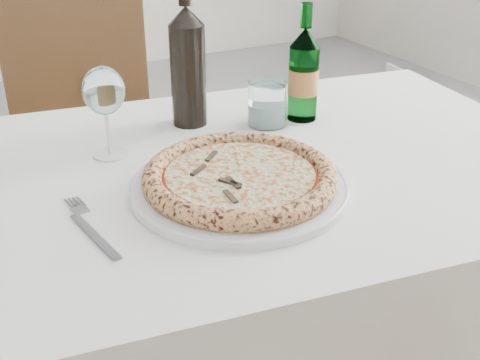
{
  "coord_description": "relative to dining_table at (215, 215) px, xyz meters",
  "views": [
    {
      "loc": [
        -0.56,
        -1.09,
        1.22
      ],
      "look_at": [
        -0.15,
        -0.32,
        0.78
      ],
      "focal_mm": 45.0,
      "sensor_mm": 36.0,
      "label": 1
    }
  ],
  "objects": [
    {
      "name": "fork",
      "position": [
        -0.25,
        -0.1,
        0.1
      ],
      "size": [
        0.04,
        0.21,
        0.0
      ],
      "color": "gray",
      "rests_on": "dining_table"
    },
    {
      "name": "pizza",
      "position": [
        -0.0,
        -0.1,
        0.12
      ],
      "size": [
        0.32,
        0.32,
        0.03
      ],
      "color": "tan",
      "rests_on": "plate"
    },
    {
      "name": "chair_far",
      "position": [
        -0.06,
        0.81,
        -0.13
      ],
      "size": [
        0.54,
        0.54,
        0.93
      ],
      "color": "brown",
      "rests_on": "floor"
    },
    {
      "name": "beer_bottle",
      "position": [
        0.27,
        0.13,
        0.19
      ],
      "size": [
        0.06,
        0.06,
        0.24
      ],
      "color": "#318846",
      "rests_on": "dining_table"
    },
    {
      "name": "wine_bottle",
      "position": [
        0.05,
        0.21,
        0.22
      ],
      "size": [
        0.07,
        0.07,
        0.29
      ],
      "color": "black",
      "rests_on": "dining_table"
    },
    {
      "name": "tumbler",
      "position": [
        0.19,
        0.13,
        0.14
      ],
      "size": [
        0.08,
        0.08,
        0.09
      ],
      "color": "white",
      "rests_on": "dining_table"
    },
    {
      "name": "dining_table",
      "position": [
        0.0,
        0.0,
        0.0
      ],
      "size": [
        1.43,
        0.96,
        0.76
      ],
      "color": "brown",
      "rests_on": "floor"
    },
    {
      "name": "wine_glass",
      "position": [
        -0.15,
        0.13,
        0.22
      ],
      "size": [
        0.08,
        0.08,
        0.17
      ],
      "color": "white",
      "rests_on": "dining_table"
    },
    {
      "name": "plate",
      "position": [
        -0.0,
        -0.1,
        0.11
      ],
      "size": [
        0.36,
        0.36,
        0.02
      ],
      "color": "white",
      "rests_on": "dining_table"
    }
  ]
}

